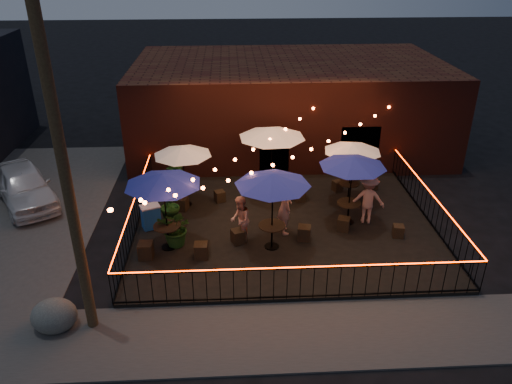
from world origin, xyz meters
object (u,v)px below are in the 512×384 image
cafe_table_1 (182,152)px  cooler (151,216)px  cafe_table_3 (272,133)px  boulder (54,316)px  cafe_table_0 (163,180)px  cafe_table_2 (273,180)px  cafe_table_5 (353,148)px  cafe_table_4 (353,162)px  utility_pole (67,185)px

cafe_table_1 → cooler: cafe_table_1 is taller
cafe_table_3 → boulder: (-6.05, -6.92, -2.23)m
cafe_table_0 → cafe_table_3: cafe_table_3 is taller
cafe_table_0 → cafe_table_2: size_ratio=1.16×
boulder → cooler: bearing=68.8°
cafe_table_5 → boulder: size_ratio=2.46×
cafe_table_1 → cafe_table_4: 5.89m
cafe_table_0 → cafe_table_2: cafe_table_0 is taller
utility_pole → cafe_table_0: 4.02m
cafe_table_1 → cafe_table_4: bearing=-16.1°
cafe_table_1 → cafe_table_5: size_ratio=0.99×
cafe_table_5 → boulder: 11.05m
cafe_table_5 → cooler: cafe_table_5 is taller
cafe_table_0 → cafe_table_5: 7.01m
cafe_table_4 → cafe_table_1: bearing=163.9°
cafe_table_1 → boulder: bearing=-114.4°
cafe_table_2 → boulder: 6.94m
cafe_table_5 → cooler: bearing=-167.2°
cafe_table_1 → boulder: 7.15m
cafe_table_5 → utility_pole: bearing=-141.9°
cafe_table_3 → cafe_table_5: size_ratio=1.25×
cafe_table_4 → cafe_table_5: cafe_table_4 is taller
cafe_table_1 → cafe_table_3: bearing=11.2°
cafe_table_0 → boulder: cafe_table_0 is taller
cafe_table_2 → cooler: size_ratio=3.23×
cafe_table_1 → cafe_table_0: bearing=-96.8°
cooler → cafe_table_1: bearing=33.9°
boulder → cafe_table_5: bearing=35.3°
cafe_table_3 → cooler: bearing=-152.2°
utility_pole → cafe_table_2: size_ratio=2.99×
cafe_table_1 → cafe_table_3: (3.20, 0.63, 0.39)m
cafe_table_1 → cafe_table_2: size_ratio=0.92×
cafe_table_0 → cafe_table_2: (3.25, -0.15, -0.01)m
cafe_table_1 → cafe_table_2: (2.91, -3.04, 0.24)m
cafe_table_4 → utility_pole: bearing=-148.7°
cafe_table_3 → cafe_table_5: cafe_table_3 is taller
cafe_table_1 → cafe_table_4: (5.65, -1.63, 0.15)m
cafe_table_4 → cafe_table_2: bearing=-152.9°
cooler → boulder: 5.02m
cafe_table_0 → cafe_table_1: bearing=83.2°
utility_pole → cafe_table_4: bearing=31.3°
cafe_table_0 → cafe_table_4: (6.00, 1.25, -0.10)m
cafe_table_0 → cafe_table_4: 6.13m
utility_pole → cafe_table_3: (5.14, 6.88, -1.37)m
cooler → cafe_table_2: bearing=-42.9°
cafe_table_2 → cafe_table_1: bearing=133.8°
cafe_table_4 → cafe_table_5: (0.38, 1.63, -0.15)m
cafe_table_0 → cafe_table_5: cafe_table_0 is taller
cafe_table_2 → cooler: (-3.95, 1.43, -1.91)m
cafe_table_0 → cafe_table_2: bearing=-2.7°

